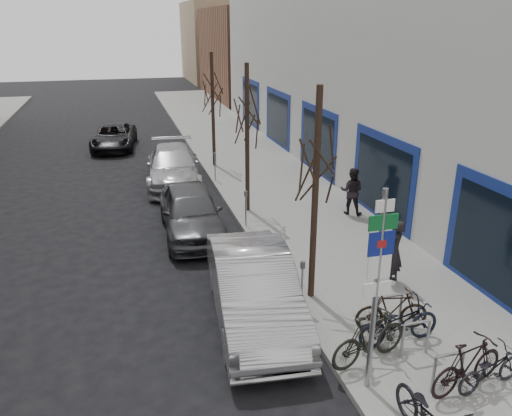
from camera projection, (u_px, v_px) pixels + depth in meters
ground at (248, 416)px, 9.19m from camera, size 120.00×120.00×0.00m
sidewalk_east at (295, 207)px, 19.31m from camera, size 5.00×70.00×0.15m
commercial_building at (484, 58)px, 26.13m from camera, size 20.00×32.00×10.00m
brick_building_far at (274, 53)px, 47.13m from camera, size 12.00×14.00×8.00m
tan_building_far at (241, 42)px, 60.61m from camera, size 13.00×12.00×9.00m
highway_sign_pole at (377, 281)px, 8.92m from camera, size 0.55×0.10×4.20m
bike_rack at (416, 334)px, 10.45m from camera, size 0.66×2.26×0.83m
tree_near at (317, 146)px, 11.56m from camera, size 1.80×1.80×5.50m
tree_mid at (247, 104)px, 17.42m from camera, size 1.80×1.80×5.50m
tree_far at (212, 83)px, 23.28m from camera, size 1.80×1.80×5.50m
meter_front at (302, 280)px, 12.11m from camera, size 0.10×0.08×1.27m
meter_mid at (246, 205)px, 17.07m from camera, size 0.10×0.08×1.27m
meter_back at (215, 164)px, 22.04m from camera, size 0.10×0.08×1.27m
bike_near_left at (431, 416)px, 8.18m from camera, size 0.63×1.95×1.19m
bike_near_right at (468, 365)px, 9.45m from camera, size 1.93×0.94×1.12m
bike_mid_curb at (399, 319)px, 10.83m from camera, size 1.98×0.68×1.19m
bike_mid_inner at (369, 338)px, 10.22m from camera, size 2.00×1.01×1.16m
bike_far_curb at (491, 366)px, 9.52m from camera, size 1.67×0.75×0.98m
bike_far_inner at (392, 310)px, 11.33m from camera, size 1.77×0.82×1.03m
parked_car_front at (254, 288)px, 11.85m from camera, size 2.31×5.38×1.72m
parked_car_mid at (191, 211)px, 16.77m from camera, size 2.05×4.85×1.64m
parked_car_back at (173, 166)px, 22.03m from camera, size 2.80×5.79×1.62m
lane_car at (114, 137)px, 28.31m from camera, size 2.82×5.09×1.35m
pedestrian_near at (394, 252)px, 13.26m from camera, size 0.78×0.74×1.80m
pedestrian_far at (352, 191)px, 18.13m from camera, size 0.79×0.72×1.77m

